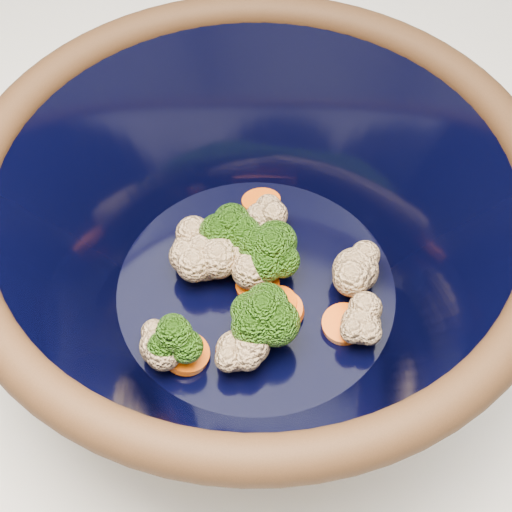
# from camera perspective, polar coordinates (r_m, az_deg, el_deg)

# --- Properties ---
(counter) EXTENTS (1.20, 1.20, 0.90)m
(counter) POSITION_cam_1_polar(r_m,az_deg,el_deg) (0.99, 4.26, -15.80)
(counter) COLOR white
(counter) RESTS_ON ground
(mixing_bowl) EXTENTS (0.43, 0.43, 0.16)m
(mixing_bowl) POSITION_cam_1_polar(r_m,az_deg,el_deg) (0.48, 0.00, 1.09)
(mixing_bowl) COLOR black
(mixing_bowl) RESTS_ON counter
(vegetable_pile) EXTENTS (0.16, 0.18, 0.05)m
(vegetable_pile) POSITION_cam_1_polar(r_m,az_deg,el_deg) (0.51, -0.58, -1.86)
(vegetable_pile) COLOR #608442
(vegetable_pile) RESTS_ON mixing_bowl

